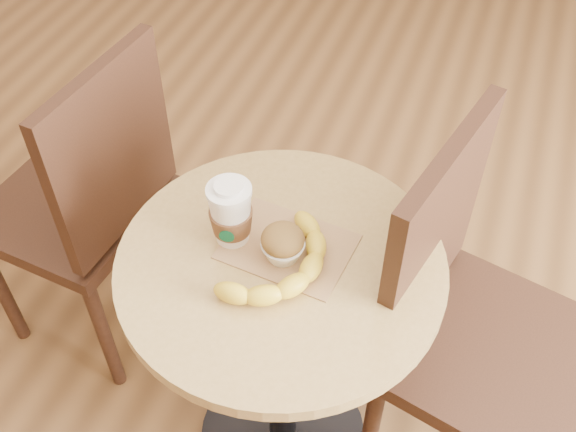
{
  "coord_description": "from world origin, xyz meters",
  "views": [
    {
      "loc": [
        0.29,
        -0.78,
        1.74
      ],
      "look_at": [
        -0.0,
        0.03,
        0.83
      ],
      "focal_mm": 42.0,
      "sensor_mm": 36.0,
      "label": 1
    }
  ],
  "objects_px": {
    "muffin": "(283,244)",
    "cafe_table": "(282,331)",
    "banana": "(282,260)",
    "coffee_cup": "(231,215)",
    "chair_left": "(88,201)",
    "chair_right": "(472,326)"
  },
  "relations": [
    {
      "from": "cafe_table",
      "to": "muffin",
      "type": "xyz_separation_m",
      "value": [
        0.0,
        0.01,
        0.28
      ]
    },
    {
      "from": "coffee_cup",
      "to": "chair_right",
      "type": "bearing_deg",
      "value": 1.74
    },
    {
      "from": "chair_right",
      "to": "banana",
      "type": "distance_m",
      "value": 0.47
    },
    {
      "from": "muffin",
      "to": "coffee_cup",
      "type": "bearing_deg",
      "value": 172.88
    },
    {
      "from": "chair_right",
      "to": "chair_left",
      "type": "bearing_deg",
      "value": 100.02
    },
    {
      "from": "chair_left",
      "to": "chair_right",
      "type": "bearing_deg",
      "value": 92.34
    },
    {
      "from": "cafe_table",
      "to": "coffee_cup",
      "type": "bearing_deg",
      "value": 169.88
    },
    {
      "from": "muffin",
      "to": "banana",
      "type": "height_order",
      "value": "muffin"
    },
    {
      "from": "chair_left",
      "to": "coffee_cup",
      "type": "xyz_separation_m",
      "value": [
        0.49,
        -0.17,
        0.29
      ]
    },
    {
      "from": "chair_left",
      "to": "coffee_cup",
      "type": "bearing_deg",
      "value": 76.54
    },
    {
      "from": "muffin",
      "to": "banana",
      "type": "xyz_separation_m",
      "value": [
        0.01,
        -0.02,
        -0.02
      ]
    },
    {
      "from": "coffee_cup",
      "to": "chair_left",
      "type": "bearing_deg",
      "value": 149.7
    },
    {
      "from": "coffee_cup",
      "to": "banana",
      "type": "distance_m",
      "value": 0.13
    },
    {
      "from": "cafe_table",
      "to": "chair_left",
      "type": "height_order",
      "value": "chair_left"
    },
    {
      "from": "muffin",
      "to": "banana",
      "type": "relative_size",
      "value": 0.31
    },
    {
      "from": "cafe_table",
      "to": "coffee_cup",
      "type": "relative_size",
      "value": 5.24
    },
    {
      "from": "cafe_table",
      "to": "muffin",
      "type": "distance_m",
      "value": 0.28
    },
    {
      "from": "cafe_table",
      "to": "muffin",
      "type": "bearing_deg",
      "value": 69.0
    },
    {
      "from": "muffin",
      "to": "cafe_table",
      "type": "bearing_deg",
      "value": -111.0
    },
    {
      "from": "chair_left",
      "to": "coffee_cup",
      "type": "distance_m",
      "value": 0.59
    },
    {
      "from": "banana",
      "to": "cafe_table",
      "type": "bearing_deg",
      "value": 140.78
    },
    {
      "from": "coffee_cup",
      "to": "banana",
      "type": "xyz_separation_m",
      "value": [
        0.12,
        -0.04,
        -0.04
      ]
    }
  ]
}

